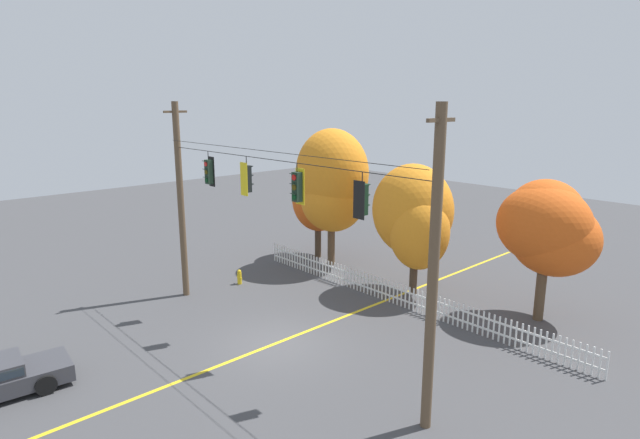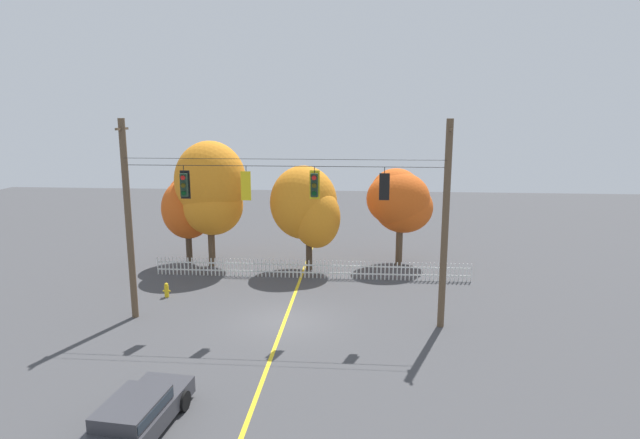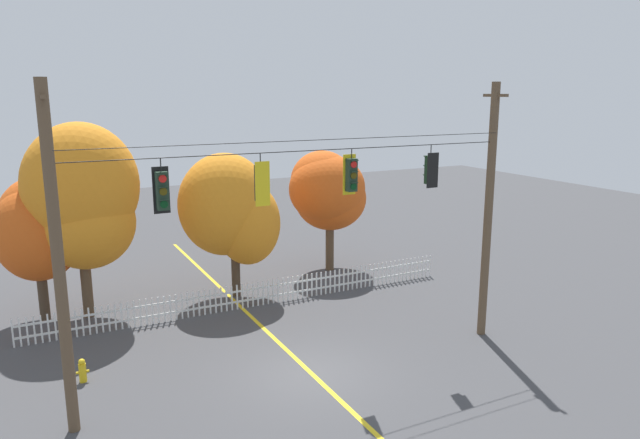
% 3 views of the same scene
% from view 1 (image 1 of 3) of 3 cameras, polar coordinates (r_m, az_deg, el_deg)
% --- Properties ---
extents(ground, '(80.00, 80.00, 0.00)m').
position_cam_1_polar(ground, '(20.24, -4.92, -13.48)').
color(ground, '#424244').
extents(lane_centerline_stripe, '(0.16, 36.00, 0.01)m').
position_cam_1_polar(lane_centerline_stripe, '(20.24, -4.92, -13.47)').
color(lane_centerline_stripe, gold).
rests_on(lane_centerline_stripe, ground).
extents(signal_support_span, '(14.12, 1.10, 8.98)m').
position_cam_1_polar(signal_support_span, '(18.66, -5.19, -0.82)').
color(signal_support_span, brown).
rests_on(signal_support_span, ground).
extents(traffic_signal_northbound_primary, '(0.43, 0.38, 1.47)m').
position_cam_1_polar(traffic_signal_northbound_primary, '(21.90, -12.14, 5.18)').
color(traffic_signal_northbound_primary, black).
extents(traffic_signal_northbound_secondary, '(0.43, 0.38, 1.47)m').
position_cam_1_polar(traffic_signal_northbound_secondary, '(19.60, -8.10, 4.48)').
color(traffic_signal_northbound_secondary, black).
extents(traffic_signal_eastbound_side, '(0.43, 0.38, 1.41)m').
position_cam_1_polar(traffic_signal_eastbound_side, '(17.30, -2.52, 3.63)').
color(traffic_signal_eastbound_side, black).
extents(traffic_signal_westbound_side, '(0.43, 0.38, 1.38)m').
position_cam_1_polar(traffic_signal_westbound_side, '(15.19, 4.62, 2.23)').
color(traffic_signal_westbound_side, black).
extents(white_picket_fence, '(17.84, 0.06, 1.04)m').
position_cam_1_polar(white_picket_fence, '(23.78, 8.34, -8.06)').
color(white_picket_fence, white).
rests_on(white_picket_fence, ground).
extents(autumn_maple_near_fence, '(3.24, 3.37, 5.55)m').
position_cam_1_polar(autumn_maple_near_fence, '(29.84, 0.19, 2.57)').
color(autumn_maple_near_fence, '#473828').
rests_on(autumn_maple_near_fence, ground).
extents(autumn_maple_mid, '(4.30, 3.82, 7.59)m').
position_cam_1_polar(autumn_maple_mid, '(28.23, 1.35, 4.08)').
color(autumn_maple_mid, brown).
rests_on(autumn_maple_mid, ground).
extents(autumn_oak_far_east, '(4.16, 3.59, 6.19)m').
position_cam_1_polar(autumn_oak_far_east, '(24.28, 10.38, 0.32)').
color(autumn_oak_far_east, '#473828').
rests_on(autumn_oak_far_east, ground).
extents(autumn_maple_far_west, '(4.05, 3.59, 5.90)m').
position_cam_1_polar(autumn_maple_far_west, '(23.04, 23.83, -0.76)').
color(autumn_maple_far_west, brown).
rests_on(autumn_maple_far_west, ground).
extents(fire_hydrant, '(0.38, 0.22, 0.75)m').
position_cam_1_polar(fire_hydrant, '(26.40, -8.88, -6.28)').
color(fire_hydrant, gold).
rests_on(fire_hydrant, ground).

